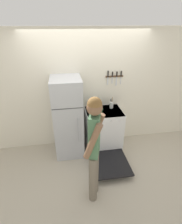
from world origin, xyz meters
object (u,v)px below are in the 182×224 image
refrigerator (68,118)px  person (94,146)px  stove_range (104,131)px  dutch_oven_pot (97,111)px  tea_kettle (95,106)px  utensil_jar (111,105)px

refrigerator → person: person is taller
refrigerator → stove_range: 0.85m
dutch_oven_pot → tea_kettle: (0.01, 0.24, 0.01)m
utensil_jar → person: (-0.62, -1.35, 0.01)m
stove_range → utensil_jar: size_ratio=5.24×
refrigerator → utensil_jar: bearing=8.6°
stove_range → dutch_oven_pot: 0.58m
dutch_oven_pot → person: bearing=-103.1°
utensil_jar → refrigerator: bearing=-171.4°
refrigerator → dutch_oven_pot: refrigerator is taller
refrigerator → dutch_oven_pot: bearing=-10.1°
refrigerator → person: bearing=-74.6°
dutch_oven_pot → person: size_ratio=0.14×
tea_kettle → dutch_oven_pot: bearing=-93.1°
stove_range → person: (-0.43, -1.18, 0.56)m
refrigerator → person: 1.26m
tea_kettle → person: (-0.27, -1.34, 0.00)m
dutch_oven_pot → utensil_jar: size_ratio=0.99×
dutch_oven_pot → person: 1.13m
refrigerator → dutch_oven_pot: (0.59, -0.10, 0.16)m
dutch_oven_pot → tea_kettle: size_ratio=0.99×
refrigerator → stove_range: refrigerator is taller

